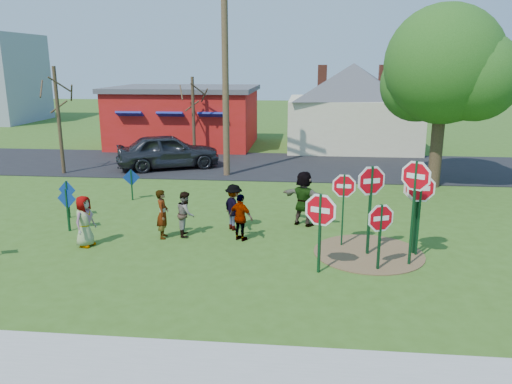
% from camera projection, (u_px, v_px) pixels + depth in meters
% --- Properties ---
extents(ground, '(120.00, 120.00, 0.00)m').
position_uv_depth(ground, '(223.00, 237.00, 16.02)').
color(ground, '#355618').
rests_on(ground, ground).
extents(sidewalk, '(22.00, 1.80, 0.08)m').
position_uv_depth(sidewalk, '(157.00, 368.00, 9.07)').
color(sidewalk, '#9E9E99').
rests_on(sidewalk, ground).
extents(road, '(120.00, 7.50, 0.04)m').
position_uv_depth(road, '(257.00, 165.00, 27.09)').
color(road, black).
rests_on(road, ground).
extents(dirt_patch, '(3.20, 3.20, 0.03)m').
position_uv_depth(dirt_patch, '(368.00, 253.00, 14.61)').
color(dirt_patch, brown).
rests_on(dirt_patch, ground).
extents(red_building, '(9.40, 7.69, 3.90)m').
position_uv_depth(red_building, '(185.00, 116.00, 33.38)').
color(red_building, '#A61710').
rests_on(red_building, ground).
extents(cream_house, '(9.40, 9.40, 6.50)m').
position_uv_depth(cream_house, '(352.00, 103.00, 32.08)').
color(cream_house, beige).
rests_on(cream_house, ground).
extents(stop_sign_a, '(1.10, 0.44, 2.32)m').
position_uv_depth(stop_sign_a, '(320.00, 216.00, 12.92)').
color(stop_sign_a, '#103C1F').
rests_on(stop_sign_a, ground).
extents(stop_sign_b, '(0.95, 0.09, 2.36)m').
position_uv_depth(stop_sign_b, '(344.00, 192.00, 14.82)').
color(stop_sign_b, '#103C1F').
rests_on(stop_sign_b, ground).
extents(stop_sign_c, '(0.94, 0.61, 3.07)m').
position_uv_depth(stop_sign_c, '(415.00, 189.00, 13.25)').
color(stop_sign_c, '#103C1F').
rests_on(stop_sign_c, ground).
extents(stop_sign_d, '(1.15, 0.17, 2.61)m').
position_uv_depth(stop_sign_d, '(418.00, 193.00, 14.13)').
color(stop_sign_d, '#103C1F').
rests_on(stop_sign_d, ground).
extents(stop_sign_e, '(0.95, 0.40, 1.97)m').
position_uv_depth(stop_sign_e, '(381.00, 223.00, 13.14)').
color(stop_sign_e, '#103C1F').
rests_on(stop_sign_e, ground).
extents(stop_sign_f, '(1.10, 0.10, 2.56)m').
position_uv_depth(stop_sign_f, '(421.00, 195.00, 14.01)').
color(stop_sign_f, '#103C1F').
rests_on(stop_sign_f, ground).
extents(stop_sign_g, '(1.08, 0.44, 2.79)m').
position_uv_depth(stop_sign_g, '(371.00, 190.00, 14.06)').
color(stop_sign_g, '#103C1F').
rests_on(stop_sign_g, ground).
extents(blue_diamond_b, '(0.69, 0.15, 1.46)m').
position_uv_depth(blue_diamond_b, '(67.00, 205.00, 16.36)').
color(blue_diamond_b, '#103C1F').
rests_on(blue_diamond_b, ground).
extents(blue_diamond_c, '(0.68, 0.13, 1.38)m').
position_uv_depth(blue_diamond_c, '(67.00, 195.00, 17.78)').
color(blue_diamond_c, '#103C1F').
rests_on(blue_diamond_c, ground).
extents(blue_diamond_d, '(0.67, 0.16, 1.28)m').
position_uv_depth(blue_diamond_d, '(131.00, 181.00, 20.12)').
color(blue_diamond_d, '#103C1F').
rests_on(blue_diamond_d, ground).
extents(person_a, '(0.68, 0.87, 1.58)m').
position_uv_depth(person_a, '(85.00, 221.00, 15.03)').
color(person_a, '#425C9A').
rests_on(person_a, ground).
extents(person_b, '(0.46, 0.62, 1.58)m').
position_uv_depth(person_b, '(163.00, 214.00, 15.75)').
color(person_b, '#296858').
rests_on(person_b, ground).
extents(person_c, '(0.69, 0.81, 1.46)m').
position_uv_depth(person_c, '(186.00, 214.00, 15.99)').
color(person_c, brown).
rests_on(person_c, ground).
extents(person_d, '(1.07, 1.14, 1.55)m').
position_uv_depth(person_d, '(234.00, 207.00, 16.53)').
color(person_d, '#313036').
rests_on(person_d, ground).
extents(person_e, '(0.94, 0.75, 1.50)m').
position_uv_depth(person_e, '(241.00, 218.00, 15.53)').
color(person_e, '#54315C').
rests_on(person_e, ground).
extents(person_f, '(1.82, 1.27, 1.89)m').
position_uv_depth(person_f, '(304.00, 198.00, 16.97)').
color(person_f, '#1E4A25').
rests_on(person_f, ground).
extents(suv, '(5.70, 4.07, 1.80)m').
position_uv_depth(suv, '(168.00, 151.00, 26.09)').
color(suv, '#292A2E').
rests_on(suv, road).
extents(utility_pole, '(2.43, 0.68, 10.07)m').
position_uv_depth(utility_pole, '(225.00, 65.00, 23.36)').
color(utility_pole, '#4C3823').
rests_on(utility_pole, ground).
extents(leafy_tree, '(5.54, 5.06, 7.88)m').
position_uv_depth(leafy_tree, '(447.00, 71.00, 21.27)').
color(leafy_tree, '#382819').
rests_on(leafy_tree, ground).
extents(bare_tree_west, '(1.80, 1.80, 5.27)m').
position_uv_depth(bare_tree_west, '(57.00, 105.00, 24.27)').
color(bare_tree_west, '#382819').
rests_on(bare_tree_west, ground).
extents(bare_tree_east, '(1.80, 1.80, 4.66)m').
position_uv_depth(bare_tree_east, '(193.00, 106.00, 28.70)').
color(bare_tree_east, '#382819').
rests_on(bare_tree_east, ground).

